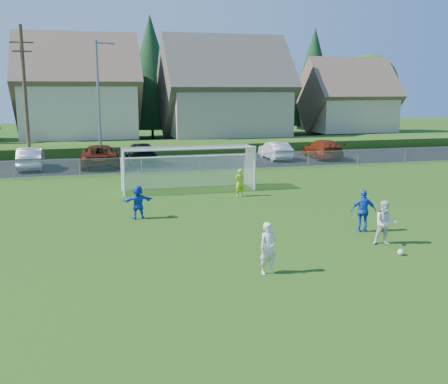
{
  "coord_description": "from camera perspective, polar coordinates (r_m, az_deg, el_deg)",
  "views": [
    {
      "loc": [
        -5.5,
        -12.85,
        5.68
      ],
      "look_at": [
        0.0,
        8.0,
        1.4
      ],
      "focal_mm": 42.0,
      "sensor_mm": 36.0,
      "label": 1
    }
  ],
  "objects": [
    {
      "name": "player_blue_a",
      "position": [
        21.72,
        14.94,
        -2.0
      ],
      "size": [
        1.08,
        0.68,
        1.71
      ],
      "primitive_type": "imported",
      "rotation": [
        0.0,
        0.0,
        2.85
      ],
      "color": "blue",
      "rests_on": "ground"
    },
    {
      "name": "soccer_ball",
      "position": [
        19.24,
        18.68,
        -6.22
      ],
      "size": [
        0.22,
        0.22,
        0.22
      ],
      "primitive_type": "sphere",
      "color": "white",
      "rests_on": "ground"
    },
    {
      "name": "asphalt_lot",
      "position": [
        41.12,
        -6.96,
        3.21
      ],
      "size": [
        60.0,
        60.0,
        0.0
      ],
      "primitive_type": "plane",
      "color": "black",
      "rests_on": "ground"
    },
    {
      "name": "chainlink_fence",
      "position": [
        35.64,
        -5.76,
        3.02
      ],
      "size": [
        52.06,
        0.06,
        1.2
      ],
      "color": "gray",
      "rests_on": "ground"
    },
    {
      "name": "player_white_b",
      "position": [
        20.12,
        17.12,
        -3.23
      ],
      "size": [
        0.97,
        0.85,
        1.66
      ],
      "primitive_type": "imported",
      "rotation": [
        0.0,
        0.0,
        -0.33
      ],
      "color": "white",
      "rests_on": "ground"
    },
    {
      "name": "houses_row",
      "position": [
        55.84,
        -7.26,
        12.83
      ],
      "size": [
        53.9,
        11.45,
        13.27
      ],
      "color": "tan",
      "rests_on": "ground"
    },
    {
      "name": "grass_embankment",
      "position": [
        48.45,
        -8.2,
        4.86
      ],
      "size": [
        70.0,
        6.0,
        0.8
      ],
      "primitive_type": "cube",
      "color": "#1E420F",
      "rests_on": "ground"
    },
    {
      "name": "streetlight",
      "position": [
        38.87,
        -13.42,
        9.69
      ],
      "size": [
        1.38,
        0.18,
        9.0
      ],
      "color": "slate",
      "rests_on": "ground"
    },
    {
      "name": "player_white_a",
      "position": [
        16.35,
        4.85,
        -6.11
      ],
      "size": [
        0.67,
        0.51,
        1.63
      ],
      "primitive_type": "imported",
      "rotation": [
        0.0,
        0.0,
        0.22
      ],
      "color": "white",
      "rests_on": "ground"
    },
    {
      "name": "ground",
      "position": [
        15.09,
        7.92,
        -11.0
      ],
      "size": [
        160.0,
        160.0,
        0.0
      ],
      "primitive_type": "plane",
      "color": "#193D0C",
      "rests_on": "ground"
    },
    {
      "name": "soccer_goal",
      "position": [
        29.7,
        -3.97,
        3.35
      ],
      "size": [
        7.42,
        1.9,
        2.5
      ],
      "color": "white",
      "rests_on": "ground"
    },
    {
      "name": "tree_row",
      "position": [
        61.94,
        -8.92,
        12.23
      ],
      "size": [
        65.98,
        12.36,
        13.8
      ],
      "color": "#382616",
      "rests_on": "ground"
    },
    {
      "name": "car_f",
      "position": [
        42.79,
        5.6,
        4.52
      ],
      "size": [
        1.54,
        4.37,
        1.44
      ],
      "primitive_type": "imported",
      "rotation": [
        0.0,
        0.0,
        3.14
      ],
      "color": "silver",
      "rests_on": "ground"
    },
    {
      "name": "player_blue_b",
      "position": [
        23.42,
        -9.35,
        -1.06
      ],
      "size": [
        1.44,
        0.6,
        1.51
      ],
      "primitive_type": "imported",
      "rotation": [
        0.0,
        0.0,
        3.26
      ],
      "color": "blue",
      "rests_on": "ground"
    },
    {
      "name": "car_b",
      "position": [
        39.85,
        -20.27,
        3.47
      ],
      "size": [
        1.75,
        4.78,
        1.56
      ],
      "primitive_type": "imported",
      "rotation": [
        0.0,
        0.0,
        3.16
      ],
      "color": "#B8B8B8",
      "rests_on": "ground"
    },
    {
      "name": "utility_pole",
      "position": [
        40.05,
        -20.82,
        9.74
      ],
      "size": [
        1.6,
        0.26,
        10.0
      ],
      "color": "#473321",
      "rests_on": "ground"
    },
    {
      "name": "car_g",
      "position": [
        44.08,
        10.67,
        4.63
      ],
      "size": [
        2.65,
        5.45,
        1.53
      ],
      "primitive_type": "imported",
      "rotation": [
        0.0,
        0.0,
        3.04
      ],
      "color": "maroon",
      "rests_on": "ground"
    },
    {
      "name": "car_d",
      "position": [
        40.75,
        -9.03,
        4.18
      ],
      "size": [
        2.29,
        5.42,
        1.56
      ],
      "primitive_type": "imported",
      "rotation": [
        0.0,
        0.0,
        3.12
      ],
      "color": "black",
      "rests_on": "ground"
    },
    {
      "name": "goalkeeper",
      "position": [
        27.92,
        1.71,
        1.03
      ],
      "size": [
        0.61,
        0.49,
        1.47
      ],
      "primitive_type": "imported",
      "rotation": [
        0.0,
        0.0,
        3.42
      ],
      "color": "#A7D519",
      "rests_on": "ground"
    },
    {
      "name": "car_c",
      "position": [
        39.79,
        -13.4,
        3.88
      ],
      "size": [
        2.74,
        5.82,
        1.61
      ],
      "primitive_type": "imported",
      "rotation": [
        0.0,
        0.0,
        3.13
      ],
      "color": "#4F1509",
      "rests_on": "ground"
    }
  ]
}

